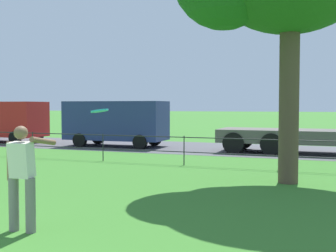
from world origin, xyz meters
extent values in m
cube|color=#4C4C51|center=(0.00, 17.03, 0.00)|extent=(80.00, 6.00, 0.01)
cylinder|color=#232328|center=(-4.71, 11.11, 0.50)|extent=(0.04, 0.04, 1.00)
cylinder|color=#232328|center=(-1.57, 11.11, 0.50)|extent=(0.04, 0.04, 1.00)
cylinder|color=#232328|center=(1.57, 11.11, 0.50)|extent=(0.04, 0.04, 1.00)
cylinder|color=#232328|center=(4.71, 11.11, 0.50)|extent=(0.04, 0.04, 1.00)
cylinder|color=#232328|center=(0.00, 11.11, 0.45)|extent=(28.25, 0.03, 0.03)
cylinder|color=#232328|center=(0.00, 11.11, 0.95)|extent=(28.25, 0.03, 0.03)
cylinder|color=brown|center=(5.21, 8.90, 2.29)|extent=(0.51, 0.51, 4.58)
cylinder|color=slate|center=(1.51, 2.84, 0.44)|extent=(0.16, 0.16, 0.87)
cylinder|color=slate|center=(1.83, 2.85, 0.44)|extent=(0.16, 0.16, 0.87)
cube|color=silver|center=(1.67, 2.84, 1.16)|extent=(0.37, 0.29, 0.58)
sphere|color=brown|center=(1.67, 2.84, 1.59)|extent=(0.22, 0.22, 0.22)
cylinder|color=brown|center=(1.86, 3.16, 1.44)|extent=(0.12, 0.63, 0.19)
cylinder|color=brown|center=(1.45, 2.83, 1.13)|extent=(0.09, 0.09, 0.62)
cylinder|color=#2DB2C6|center=(2.97, 3.07, 1.94)|extent=(0.30, 0.30, 0.07)
cube|color=red|center=(-11.01, 16.34, 1.29)|extent=(5.03, 2.03, 1.90)
cube|color=#283342|center=(-9.01, 16.37, 1.62)|extent=(0.14, 1.67, 0.76)
cylinder|color=black|center=(-9.32, 17.29, 0.34)|extent=(0.68, 0.25, 0.68)
cylinder|color=black|center=(-9.29, 15.43, 0.34)|extent=(0.68, 0.25, 0.68)
cube|color=navy|center=(-3.80, 16.31, 1.29)|extent=(5.06, 2.11, 1.90)
cube|color=#283342|center=(-1.80, 16.37, 1.62)|extent=(0.17, 1.67, 0.76)
cylinder|color=black|center=(-2.13, 17.29, 0.34)|extent=(0.69, 0.26, 0.68)
cylinder|color=black|center=(-2.07, 15.43, 0.34)|extent=(0.69, 0.26, 0.68)
cylinder|color=black|center=(-5.33, 17.19, 0.34)|extent=(0.69, 0.26, 0.68)
cylinder|color=black|center=(-5.27, 15.33, 0.34)|extent=(0.69, 0.26, 0.68)
cube|color=#56514C|center=(4.19, 16.24, 0.73)|extent=(5.23, 2.37, 0.56)
cylinder|color=black|center=(3.91, 17.30, 0.45)|extent=(0.90, 0.31, 0.90)
cylinder|color=black|center=(3.94, 15.18, 0.45)|extent=(0.90, 0.31, 0.90)
cylinder|color=black|center=(2.35, 17.28, 0.45)|extent=(0.90, 0.31, 0.90)
cylinder|color=black|center=(2.38, 15.16, 0.45)|extent=(0.90, 0.31, 0.90)
camera|label=1|loc=(6.31, -2.67, 2.02)|focal=46.03mm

